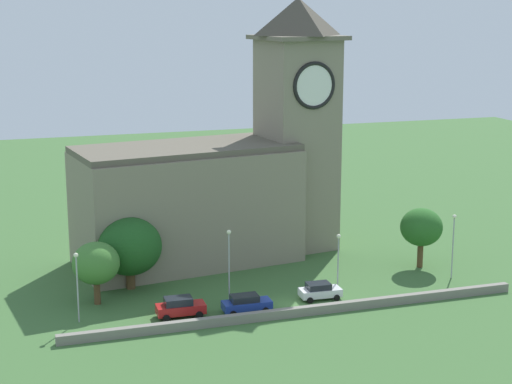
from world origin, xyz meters
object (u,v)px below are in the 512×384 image
(car_blue, at_px, (246,303))
(tree_churchyard, at_px, (96,263))
(car_white, at_px, (320,291))
(streetlamp_west_mid, at_px, (229,255))
(tree_riverside_west, at_px, (130,246))
(church, at_px, (224,177))
(tree_riverside_east, at_px, (421,227))
(streetlamp_central, at_px, (338,253))
(car_red, at_px, (180,307))
(streetlamp_west_end, at_px, (77,276))
(streetlamp_east_mid, at_px, (453,236))

(car_blue, distance_m, tree_churchyard, 15.12)
(car_white, height_order, streetlamp_west_mid, streetlamp_west_mid)
(streetlamp_west_mid, bearing_deg, tree_churchyard, 162.08)
(tree_churchyard, relative_size, tree_riverside_west, 0.83)
(church, xyz_separation_m, car_white, (5.05, -16.90, -8.59))
(car_blue, relative_size, tree_riverside_east, 0.70)
(tree_churchyard, bearing_deg, streetlamp_central, -9.44)
(streetlamp_west_mid, xyz_separation_m, streetlamp_central, (11.52, 0.02, -0.83))
(car_blue, bearing_deg, streetlamp_central, 13.91)
(tree_riverside_west, bearing_deg, tree_churchyard, -137.48)
(car_red, distance_m, car_white, 14.32)
(streetlamp_west_end, relative_size, tree_churchyard, 1.06)
(tree_riverside_east, bearing_deg, streetlamp_west_mid, -168.67)
(car_red, distance_m, streetlamp_east_mid, 30.52)
(tree_churchyard, relative_size, tree_riverside_east, 0.93)
(streetlamp_central, height_order, tree_riverside_west, tree_riverside_west)
(streetlamp_central, bearing_deg, car_blue, -166.09)
(car_white, xyz_separation_m, streetlamp_west_mid, (-8.98, 1.38, 4.13))
(streetlamp_west_end, distance_m, tree_riverside_west, 9.92)
(tree_churchyard, xyz_separation_m, tree_riverside_west, (3.88, 3.56, 0.36))
(car_white, xyz_separation_m, tree_riverside_west, (-17.39, 8.91, 3.66))
(streetlamp_central, bearing_deg, streetlamp_east_mid, 0.98)
(tree_churchyard, height_order, tree_riverside_west, tree_riverside_west)
(church, xyz_separation_m, tree_riverside_east, (19.61, -10.80, -4.85))
(tree_churchyard, bearing_deg, streetlamp_east_mid, -5.73)
(church, relative_size, car_white, 7.60)
(streetlamp_west_end, distance_m, tree_riverside_east, 38.41)
(streetlamp_east_mid, distance_m, tree_riverside_west, 34.08)
(streetlamp_west_mid, distance_m, tree_riverside_east, 24.01)
(streetlamp_east_mid, bearing_deg, tree_riverside_east, 106.69)
(car_red, height_order, streetlamp_east_mid, streetlamp_east_mid)
(car_blue, height_order, tree_churchyard, tree_churchyard)
(tree_riverside_east, bearing_deg, streetlamp_central, -158.66)
(car_blue, height_order, tree_riverside_west, tree_riverside_west)
(church, xyz_separation_m, streetlamp_central, (7.59, -15.50, -5.28))
(streetlamp_east_mid, bearing_deg, tree_riverside_west, 167.66)
(car_white, relative_size, streetlamp_central, 0.69)
(car_white, height_order, streetlamp_east_mid, streetlamp_east_mid)
(car_white, height_order, tree_churchyard, tree_churchyard)
(tree_riverside_east, bearing_deg, tree_churchyard, -178.81)
(tree_churchyard, bearing_deg, church, 35.44)
(church, bearing_deg, car_blue, -99.41)
(car_white, bearing_deg, streetlamp_west_mid, 171.25)
(car_red, xyz_separation_m, car_blue, (6.26, -0.75, -0.09))
(church, xyz_separation_m, tree_churchyard, (-16.22, -11.54, -5.29))
(tree_riverside_east, bearing_deg, church, 151.16)
(streetlamp_central, height_order, streetlamp_east_mid, streetlamp_east_mid)
(streetlamp_east_mid, bearing_deg, tree_churchyard, 174.27)
(streetlamp_west_end, bearing_deg, car_blue, -8.60)
(car_red, xyz_separation_m, tree_riverside_west, (-3.08, 9.39, 3.54))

